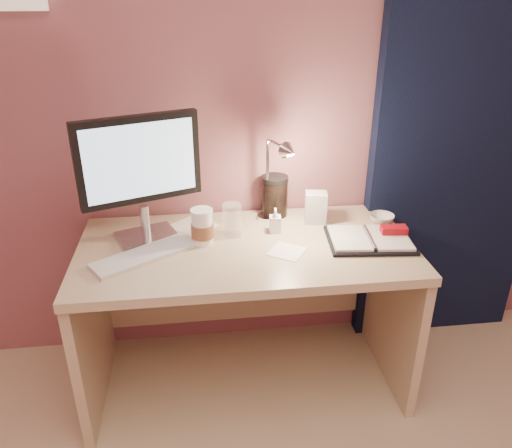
{
  "coord_description": "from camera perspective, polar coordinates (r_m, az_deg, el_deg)",
  "views": [
    {
      "loc": [
        -0.19,
        -0.46,
        1.72
      ],
      "look_at": [
        0.04,
        1.33,
        0.85
      ],
      "focal_mm": 35.0,
      "sensor_mm": 36.0,
      "label": 1
    }
  ],
  "objects": [
    {
      "name": "paper_c",
      "position": [
        2.27,
        -7.15,
        -0.17
      ],
      "size": [
        0.24,
        0.24,
        0.0
      ],
      "primitive_type": "cube",
      "rotation": [
        0.0,
        0.0,
        0.74
      ],
      "color": "white",
      "rests_on": "desk"
    },
    {
      "name": "room",
      "position": [
        2.5,
        20.61,
        10.64
      ],
      "size": [
        3.5,
        3.5,
        3.5
      ],
      "color": "#C6B28E",
      "rests_on": "ground"
    },
    {
      "name": "coffee_cup",
      "position": [
        2.09,
        -6.16,
        -0.4
      ],
      "size": [
        0.1,
        0.1,
        0.15
      ],
      "color": "white",
      "rests_on": "desk"
    },
    {
      "name": "clear_cup",
      "position": [
        2.15,
        -2.76,
        0.47
      ],
      "size": [
        0.08,
        0.08,
        0.14
      ],
      "primitive_type": "cylinder",
      "color": "white",
      "rests_on": "desk"
    },
    {
      "name": "keyboard",
      "position": [
        2.05,
        -12.48,
        -3.45
      ],
      "size": [
        0.44,
        0.35,
        0.02
      ],
      "primitive_type": "cube",
      "rotation": [
        0.0,
        0.0,
        0.57
      ],
      "color": "silver",
      "rests_on": "desk"
    },
    {
      "name": "desk_lamp",
      "position": [
        2.15,
        0.56,
        5.68
      ],
      "size": [
        0.16,
        0.24,
        0.4
      ],
      "rotation": [
        0.0,
        0.0,
        0.43
      ],
      "color": "silver",
      "rests_on": "desk"
    },
    {
      "name": "paper_b",
      "position": [
        2.05,
        3.57,
        -3.15
      ],
      "size": [
        0.18,
        0.18,
        0.0
      ],
      "primitive_type": "cube",
      "rotation": [
        0.0,
        0.0,
        -0.58
      ],
      "color": "white",
      "rests_on": "desk"
    },
    {
      "name": "dark_jar",
      "position": [
        2.34,
        2.13,
        2.99
      ],
      "size": [
        0.12,
        0.12,
        0.17
      ],
      "primitive_type": "cylinder",
      "color": "black",
      "rests_on": "desk"
    },
    {
      "name": "desk",
      "position": [
        2.27,
        -1.31,
        -6.59
      ],
      "size": [
        1.4,
        0.7,
        0.73
      ],
      "color": "#C4AD8A",
      "rests_on": "ground"
    },
    {
      "name": "bowl",
      "position": [
        2.36,
        14.18,
        0.63
      ],
      "size": [
        0.14,
        0.14,
        0.04
      ],
      "primitive_type": "imported",
      "rotation": [
        0.0,
        0.0,
        -0.31
      ],
      "color": "silver",
      "rests_on": "desk"
    },
    {
      "name": "lotion_bottle",
      "position": [
        2.18,
        2.21,
        0.44
      ],
      "size": [
        0.05,
        0.05,
        0.11
      ],
      "primitive_type": "imported",
      "rotation": [
        0.0,
        0.0,
        -0.09
      ],
      "color": "white",
      "rests_on": "desk"
    },
    {
      "name": "product_box",
      "position": [
        2.28,
        6.84,
        1.89
      ],
      "size": [
        0.11,
        0.09,
        0.14
      ],
      "primitive_type": "cube",
      "rotation": [
        0.0,
        0.0,
        -0.17
      ],
      "color": "beige",
      "rests_on": "desk"
    },
    {
      "name": "planner",
      "position": [
        2.17,
        13.07,
        -1.62
      ],
      "size": [
        0.38,
        0.3,
        0.05
      ],
      "rotation": [
        0.0,
        0.0,
        -0.1
      ],
      "color": "black",
      "rests_on": "desk"
    },
    {
      "name": "monitor",
      "position": [
        2.08,
        -13.2,
        6.27
      ],
      "size": [
        0.48,
        0.25,
        0.53
      ],
      "rotation": [
        0.0,
        0.0,
        0.36
      ],
      "color": "silver",
      "rests_on": "desk"
    }
  ]
}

